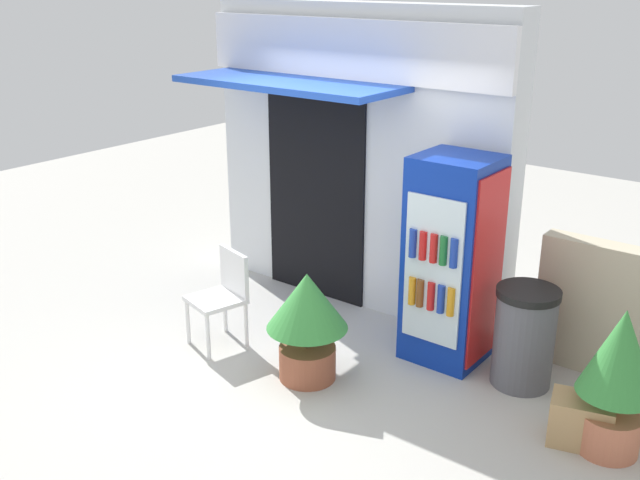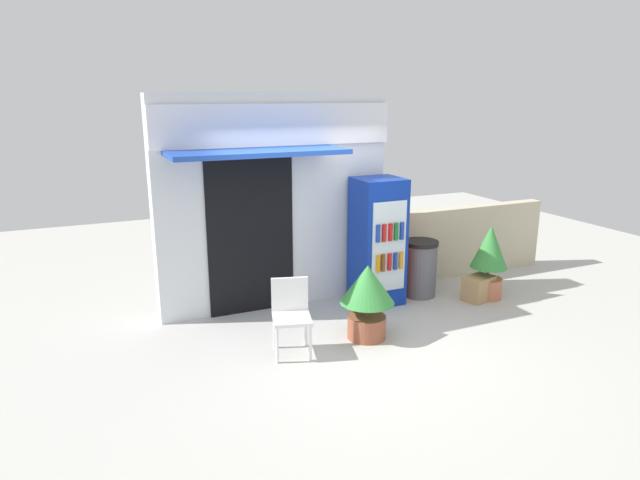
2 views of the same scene
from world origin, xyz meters
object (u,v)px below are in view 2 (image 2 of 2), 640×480
at_px(plastic_chair, 291,311).
at_px(potted_plant_curbside, 489,256).
at_px(trash_bin, 420,268).
at_px(cardboard_box, 478,288).
at_px(potted_plant_near_shop, 367,294).
at_px(drink_cooler, 378,241).

xyz_separation_m(plastic_chair, potted_plant_curbside, (3.27, 0.49, 0.12)).
xyz_separation_m(trash_bin, cardboard_box, (0.67, -0.52, -0.24)).
height_order(plastic_chair, trash_bin, plastic_chair).
bearing_deg(potted_plant_near_shop, cardboard_box, 12.90).
distance_m(drink_cooler, trash_bin, 0.85).
xyz_separation_m(potted_plant_near_shop, trash_bin, (1.43, 1.00, -0.15)).
bearing_deg(drink_cooler, trash_bin, -2.90).
bearing_deg(plastic_chair, potted_plant_near_shop, -1.73).
relative_size(drink_cooler, potted_plant_curbside, 1.65).
bearing_deg(trash_bin, potted_plant_near_shop, -145.10).
distance_m(plastic_chair, potted_plant_near_shop, 0.98).
relative_size(drink_cooler, plastic_chair, 2.07).
height_order(potted_plant_near_shop, potted_plant_curbside, potted_plant_curbside).
xyz_separation_m(plastic_chair, trash_bin, (2.41, 0.97, -0.08)).
xyz_separation_m(potted_plant_near_shop, potted_plant_curbside, (2.29, 0.52, 0.06)).
bearing_deg(plastic_chair, potted_plant_curbside, 8.49).
bearing_deg(trash_bin, drink_cooler, 177.10).
xyz_separation_m(plastic_chair, potted_plant_near_shop, (0.98, -0.03, 0.06)).
relative_size(plastic_chair, cardboard_box, 2.01).
bearing_deg(drink_cooler, plastic_chair, -149.50).
bearing_deg(cardboard_box, potted_plant_curbside, 10.66).
bearing_deg(plastic_chair, trash_bin, 21.93).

